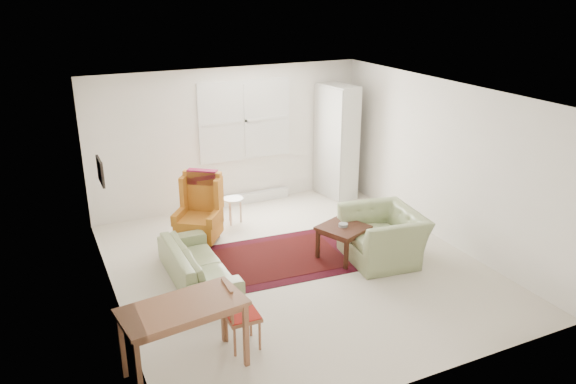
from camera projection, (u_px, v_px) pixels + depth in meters
name	position (u px, v px, depth m)	size (l,w,h in m)	color
room	(292.00, 180.00, 7.84)	(5.04, 5.54, 2.51)	beige
rug	(270.00, 259.00, 8.28)	(2.43, 1.56, 0.02)	black
sofa	(197.00, 257.00, 7.59)	(1.77, 0.69, 0.72)	gray
armchair	(383.00, 231.00, 8.18)	(1.14, 1.00, 0.89)	gray
wingback_chair	(198.00, 209.00, 8.67)	(0.64, 0.68, 1.11)	#B4691B
coffee_table	(343.00, 242.00, 8.28)	(0.62, 0.62, 0.51)	#3D1C12
stool	(234.00, 210.00, 9.50)	(0.34, 0.34, 0.45)	white
cabinet	(336.00, 141.00, 10.50)	(0.45, 0.85, 2.12)	silver
desk	(185.00, 339.00, 5.78)	(1.25, 0.63, 0.79)	brown
desk_chair	(242.00, 314.00, 6.19)	(0.36, 0.36, 0.82)	brown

